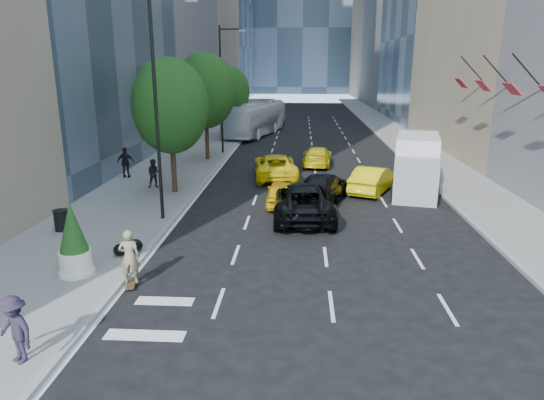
# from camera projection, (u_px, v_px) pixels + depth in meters

# --- Properties ---
(ground) EXTENTS (160.00, 160.00, 0.00)m
(ground) POSITION_uv_depth(u_px,v_px,m) (300.00, 256.00, 18.78)
(ground) COLOR black
(ground) RESTS_ON ground
(sidewalk_left) EXTENTS (6.00, 120.00, 0.15)m
(sidewalk_left) POSITION_uv_depth(u_px,v_px,m) (211.00, 139.00, 48.13)
(sidewalk_left) COLOR slate
(sidewalk_left) RESTS_ON ground
(sidewalk_right) EXTENTS (4.00, 120.00, 0.15)m
(sidewalk_right) POSITION_uv_depth(u_px,v_px,m) (404.00, 141.00, 47.03)
(sidewalk_right) COLOR slate
(sidewalk_right) RESTS_ON ground
(lamp_near) EXTENTS (2.13, 0.22, 10.00)m
(lamp_near) POSITION_uv_depth(u_px,v_px,m) (159.00, 96.00, 21.43)
(lamp_near) COLOR black
(lamp_near) RESTS_ON sidewalk_left
(lamp_far) EXTENTS (2.13, 0.22, 10.00)m
(lamp_far) POSITION_uv_depth(u_px,v_px,m) (223.00, 82.00, 38.74)
(lamp_far) COLOR black
(lamp_far) RESTS_ON sidewalk_left
(tree_near) EXTENTS (4.20, 4.20, 7.46)m
(tree_near) POSITION_uv_depth(u_px,v_px,m) (170.00, 106.00, 26.52)
(tree_near) COLOR black
(tree_near) RESTS_ON sidewalk_left
(tree_mid) EXTENTS (4.50, 4.50, 7.99)m
(tree_mid) POSITION_uv_depth(u_px,v_px,m) (205.00, 91.00, 36.04)
(tree_mid) COLOR black
(tree_mid) RESTS_ON sidewalk_left
(tree_far) EXTENTS (3.90, 3.90, 6.92)m
(tree_far) POSITION_uv_depth(u_px,v_px,m) (230.00, 91.00, 48.73)
(tree_far) COLOR black
(tree_far) RESTS_ON sidewalk_left
(traffic_signal) EXTENTS (2.48, 0.53, 5.20)m
(traffic_signal) POSITION_uv_depth(u_px,v_px,m) (247.00, 91.00, 56.48)
(traffic_signal) COLOR black
(traffic_signal) RESTS_ON sidewalk_left
(facade_flags) EXTENTS (1.85, 13.30, 2.05)m
(facade_flags) POSITION_uv_depth(u_px,v_px,m) (500.00, 84.00, 26.12)
(facade_flags) COLOR black
(facade_flags) RESTS_ON ground
(skateboarder) EXTENTS (0.74, 0.55, 1.86)m
(skateboarder) POSITION_uv_depth(u_px,v_px,m) (130.00, 260.00, 15.97)
(skateboarder) COLOR #857853
(skateboarder) RESTS_ON ground
(black_sedan_lincoln) EXTENTS (3.10, 6.24, 1.70)m
(black_sedan_lincoln) POSITION_uv_depth(u_px,v_px,m) (303.00, 200.00, 23.35)
(black_sedan_lincoln) COLOR black
(black_sedan_lincoln) RESTS_ON ground
(black_sedan_mercedes) EXTENTS (3.66, 5.73, 1.55)m
(black_sedan_mercedes) POSITION_uv_depth(u_px,v_px,m) (323.00, 187.00, 26.16)
(black_sedan_mercedes) COLOR black
(black_sedan_mercedes) RESTS_ON ground
(taxi_a) EXTENTS (1.54, 3.82, 1.30)m
(taxi_a) POSITION_uv_depth(u_px,v_px,m) (281.00, 193.00, 25.49)
(taxi_a) COLOR #DFAD0B
(taxi_a) RESTS_ON ground
(taxi_b) EXTENTS (3.40, 4.94, 1.54)m
(taxi_b) POSITION_uv_depth(u_px,v_px,m) (373.00, 179.00, 28.08)
(taxi_b) COLOR #CDB80A
(taxi_b) RESTS_ON ground
(taxi_c) EXTENTS (3.24, 5.94, 1.58)m
(taxi_c) POSITION_uv_depth(u_px,v_px,m) (275.00, 166.00, 31.59)
(taxi_c) COLOR yellow
(taxi_c) RESTS_ON ground
(taxi_d) EXTENTS (2.38, 4.95, 1.39)m
(taxi_d) POSITION_uv_depth(u_px,v_px,m) (317.00, 156.00, 35.57)
(taxi_d) COLOR #D0BF0A
(taxi_d) RESTS_ON ground
(city_bus) EXTENTS (5.81, 12.84, 3.48)m
(city_bus) POSITION_uv_depth(u_px,v_px,m) (256.00, 119.00, 50.91)
(city_bus) COLOR white
(city_bus) RESTS_ON ground
(box_truck) EXTENTS (3.76, 6.96, 3.16)m
(box_truck) POSITION_uv_depth(u_px,v_px,m) (416.00, 164.00, 28.13)
(box_truck) COLOR silver
(box_truck) RESTS_ON ground
(pedestrian_a) EXTENTS (0.99, 0.87, 1.71)m
(pedestrian_a) POSITION_uv_depth(u_px,v_px,m) (154.00, 174.00, 28.43)
(pedestrian_a) COLOR black
(pedestrian_a) RESTS_ON sidewalk_left
(pedestrian_b) EXTENTS (1.18, 0.57, 1.96)m
(pedestrian_b) POSITION_uv_depth(u_px,v_px,m) (126.00, 163.00, 31.00)
(pedestrian_b) COLOR black
(pedestrian_b) RESTS_ON sidewalk_left
(pedestrian_c) EXTENTS (1.30, 1.10, 1.74)m
(pedestrian_c) POSITION_uv_depth(u_px,v_px,m) (15.00, 330.00, 11.60)
(pedestrian_c) COLOR #272030
(pedestrian_c) RESTS_ON sidewalk_left
(trash_can) EXTENTS (0.59, 0.59, 0.88)m
(trash_can) POSITION_uv_depth(u_px,v_px,m) (61.00, 221.00, 21.15)
(trash_can) COLOR black
(trash_can) RESTS_ON sidewalk_left
(planter_shrub) EXTENTS (1.07, 1.07, 2.58)m
(planter_shrub) POSITION_uv_depth(u_px,v_px,m) (73.00, 241.00, 16.49)
(planter_shrub) COLOR #EBE5C3
(planter_shrub) RESTS_ON sidewalk_left
(garbage_bags) EXTENTS (1.01, 0.97, 0.50)m
(garbage_bags) POSITION_uv_depth(u_px,v_px,m) (129.00, 247.00, 18.60)
(garbage_bags) COLOR black
(garbage_bags) RESTS_ON sidewalk_left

